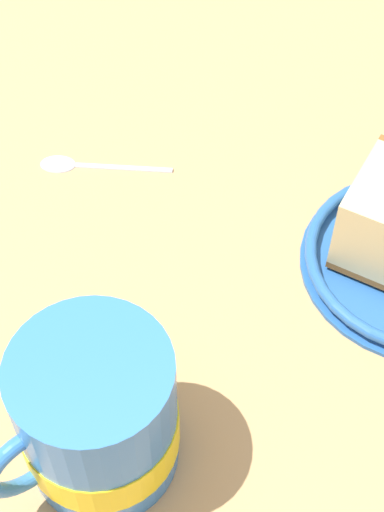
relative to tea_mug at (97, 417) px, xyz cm
name	(u,v)px	position (x,y,z in cm)	size (l,w,h in cm)	color
ground_plane	(288,292)	(-15.20, -11.02, -6.86)	(119.09, 119.09, 3.69)	tan
tea_mug	(97,417)	(0.00, 0.00, 0.00)	(11.50, 9.40, 10.58)	#3372BF
teaspoon	(77,163)	(-0.96, -25.61, -4.66)	(10.97, 4.17, 0.80)	silver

